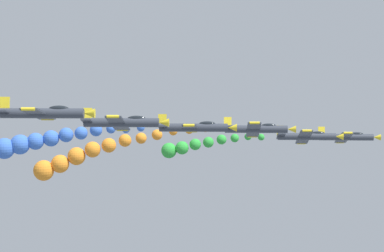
# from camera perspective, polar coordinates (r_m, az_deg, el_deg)

# --- Properties ---
(airplane_lead) EXTENTS (9.27, 10.35, 3.33)m
(airplane_lead) POSITION_cam_1_polar(r_m,az_deg,el_deg) (138.06, 10.86, -0.77)
(airplane_lead) COLOR #333842
(airplane_left_inner) EXTENTS (9.17, 10.35, 3.50)m
(airplane_left_inner) POSITION_cam_1_polar(r_m,az_deg,el_deg) (127.86, 8.14, -0.73)
(airplane_left_inner) COLOR #333842
(smoke_trail_left_inner) EXTENTS (2.46, 16.26, 4.07)m
(smoke_trail_left_inner) POSITION_cam_1_polar(r_m,az_deg,el_deg) (127.57, 0.07, -1.40)
(smoke_trail_left_inner) COLOR green
(airplane_right_inner) EXTENTS (9.20, 10.35, 3.45)m
(airplane_right_inner) POSITION_cam_1_polar(r_m,az_deg,el_deg) (117.10, 4.62, -0.21)
(airplane_right_inner) COLOR #333842
(smoke_trail_right_inner) EXTENTS (3.91, 25.16, 7.84)m
(smoke_trail_right_inner) POSITION_cam_1_polar(r_m,az_deg,el_deg) (118.02, -7.67, -2.10)
(smoke_trail_right_inner) COLOR orange
(airplane_left_outer) EXTENTS (9.46, 10.35, 2.90)m
(airplane_left_outer) POSITION_cam_1_polar(r_m,az_deg,el_deg) (106.31, 0.20, -0.10)
(airplane_left_outer) COLOR #333842
(airplane_right_outer) EXTENTS (9.32, 10.35, 3.25)m
(airplane_right_outer) POSITION_cam_1_polar(r_m,az_deg,el_deg) (97.07, -4.88, 0.26)
(airplane_right_outer) COLOR #333842
(airplane_trailing) EXTENTS (9.44, 10.35, 2.96)m
(airplane_trailing) POSITION_cam_1_polar(r_m,az_deg,el_deg) (88.33, -10.38, 0.91)
(airplane_trailing) COLOR #333842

